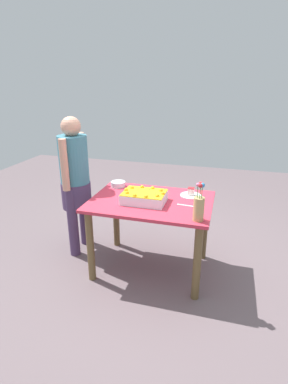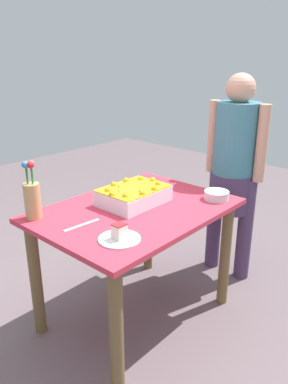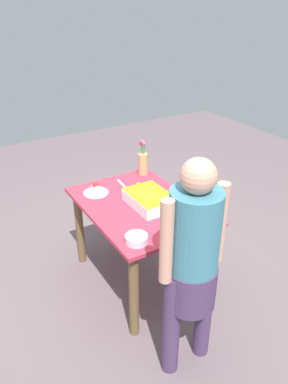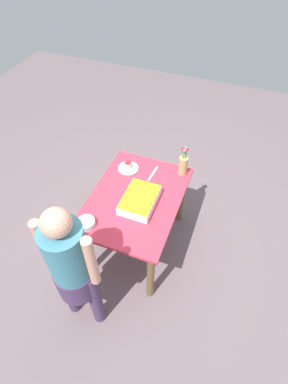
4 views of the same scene
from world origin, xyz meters
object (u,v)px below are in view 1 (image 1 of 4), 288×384
(flower_vase, at_px, (199,206))
(person_standing, at_px, (75,178))
(cake_knife, at_px, (189,206))
(sheet_cake, at_px, (144,197))
(fruit_bowl, at_px, (118,184))
(serving_plate_with_slice, at_px, (191,194))

(flower_vase, bearing_deg, person_standing, -18.99)
(cake_knife, xyz_separation_m, flower_vase, (-0.11, 0.27, 0.12))
(sheet_cake, height_order, person_standing, person_standing)
(fruit_bowl, bearing_deg, serving_plate_with_slice, 175.70)
(serving_plate_with_slice, distance_m, flower_vase, 0.56)
(cake_knife, bearing_deg, fruit_bowl, -17.13)
(flower_vase, height_order, person_standing, person_standing)
(flower_vase, bearing_deg, fruit_bowl, -32.90)
(cake_knife, xyz_separation_m, fruit_bowl, (0.80, -0.32, 0.02))
(cake_knife, height_order, fruit_bowl, fruit_bowl)
(serving_plate_with_slice, relative_size, fruit_bowl, 1.36)
(serving_plate_with_slice, distance_m, fruit_bowl, 0.79)
(sheet_cake, bearing_deg, fruit_bowl, -41.34)
(person_standing, bearing_deg, sheet_cake, -14.53)
(fruit_bowl, bearing_deg, cake_knife, 158.16)
(cake_knife, bearing_deg, flower_vase, 117.25)
(sheet_cake, height_order, flower_vase, flower_vase)
(sheet_cake, distance_m, cake_knife, 0.42)
(fruit_bowl, bearing_deg, sheet_cake, 138.66)
(fruit_bowl, height_order, person_standing, person_standing)
(serving_plate_with_slice, relative_size, flower_vase, 0.64)
(flower_vase, xyz_separation_m, fruit_bowl, (0.91, -0.59, -0.10))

